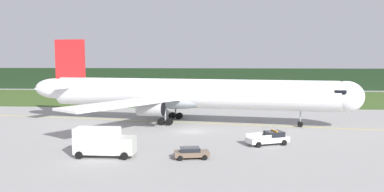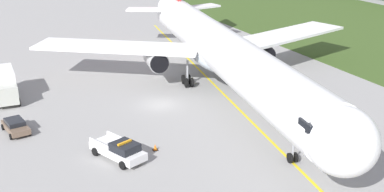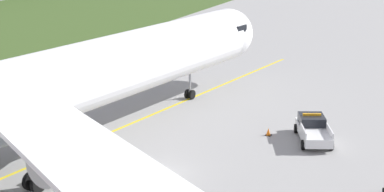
{
  "view_description": "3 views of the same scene",
  "coord_description": "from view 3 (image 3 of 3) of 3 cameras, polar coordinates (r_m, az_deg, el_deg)",
  "views": [
    {
      "loc": [
        4.11,
        -59.22,
        11.75
      ],
      "look_at": [
        -0.45,
        9.01,
        4.75
      ],
      "focal_mm": 35.8,
      "sensor_mm": 36.0,
      "label": 1
    },
    {
      "loc": [
        49.97,
        -19.1,
        20.58
      ],
      "look_at": [
        6.73,
        0.94,
        3.14
      ],
      "focal_mm": 46.73,
      "sensor_mm": 36.0,
      "label": 2
    },
    {
      "loc": [
        -35.7,
        -18.33,
        16.74
      ],
      "look_at": [
        7.23,
        0.46,
        3.61
      ],
      "focal_mm": 59.36,
      "sensor_mm": 36.0,
      "label": 3
    }
  ],
  "objects": [
    {
      "name": "ground",
      "position": [
        43.48,
        -3.29,
        -7.02
      ],
      "size": [
        320.0,
        320.0,
        0.0
      ],
      "primitive_type": "plane",
      "color": "gray"
    },
    {
      "name": "taxiway_centerline_main",
      "position": [
        47.03,
        -13.05,
        -5.62
      ],
      "size": [
        79.73,
        13.08,
        0.01
      ],
      "primitive_type": "cube",
      "rotation": [
        0.0,
        0.0,
        -0.16
      ],
      "color": "yellow",
      "rests_on": "ground"
    },
    {
      "name": "airliner",
      "position": [
        45.01,
        -14.07,
        0.24
      ],
      "size": [
        59.97,
        44.04,
        15.03
      ],
      "color": "white",
      "rests_on": "ground"
    },
    {
      "name": "ops_pickup_truck",
      "position": [
        50.42,
        10.81,
        -2.94
      ],
      "size": [
        6.02,
        4.09,
        1.94
      ],
      "color": "silver",
      "rests_on": "ground"
    },
    {
      "name": "apron_cone",
      "position": [
        51.15,
        6.88,
        -3.22
      ],
      "size": [
        0.48,
        0.48,
        0.61
      ],
      "color": "black",
      "rests_on": "ground"
    }
  ]
}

